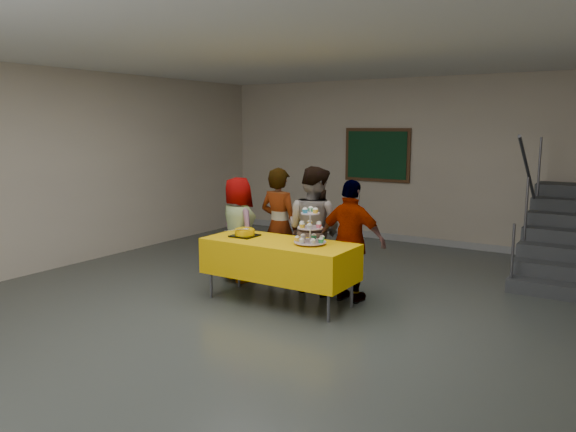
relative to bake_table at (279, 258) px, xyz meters
name	(u,v)px	position (x,y,z in m)	size (l,w,h in m)	color
room_shell	(261,128)	(0.21, -0.67, 1.57)	(10.00, 10.04, 3.02)	#4C514C
bake_table	(279,258)	(0.00, 0.00, 0.00)	(1.88, 0.78, 0.77)	#595960
cupcake_stand	(310,230)	(0.41, 0.04, 0.38)	(0.38, 0.38, 0.44)	silver
bear_cake	(245,232)	(-0.53, 0.01, 0.27)	(0.32, 0.36, 0.12)	black
schoolchild_a	(238,229)	(-1.04, 0.54, 0.17)	(0.71, 0.46, 1.45)	slate
schoolchild_b	(279,226)	(-0.49, 0.75, 0.24)	(0.58, 0.38, 1.59)	slate
schoolchild_c	(314,229)	(0.10, 0.66, 0.26)	(0.80, 0.62, 1.64)	slate
schoolchild_d	(351,241)	(0.71, 0.52, 0.20)	(0.88, 0.37, 1.51)	slate
staircase	(576,241)	(2.91, 3.44, -0.07)	(1.30, 2.40, 2.04)	#424447
noticeboard	(377,155)	(-0.60, 4.28, 1.04)	(1.30, 0.05, 1.00)	#472B16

